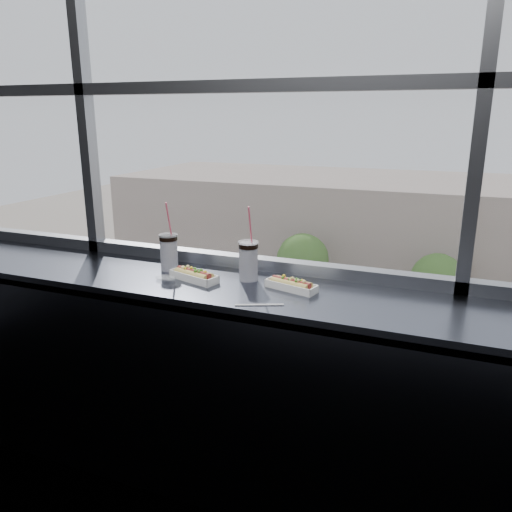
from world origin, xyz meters
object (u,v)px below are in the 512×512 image
at_px(hotdog_tray_left, 194,275).
at_px(soda_cup_right, 248,259).
at_px(car_far_a, 249,311).
at_px(car_far_b, 430,342).
at_px(loose_straw, 259,305).
at_px(car_near_a, 85,355).
at_px(pedestrian_a, 345,308).
at_px(tree_left, 303,260).
at_px(tree_center, 437,279).
at_px(wrapper, 165,278).
at_px(car_near_c, 446,430).
at_px(soda_cup_left, 169,250).
at_px(hotdog_tray_right, 291,285).
at_px(pedestrian_c, 482,327).
at_px(car_near_b, 263,391).

xyz_separation_m(hotdog_tray_left, soda_cup_right, (0.24, 0.10, 0.08)).
bearing_deg(car_far_a, car_far_b, -94.08).
relative_size(loose_straw, car_near_a, 0.04).
xyz_separation_m(car_near_a, pedestrian_a, (11.04, 11.20, 0.03)).
bearing_deg(tree_left, tree_center, 0.00).
bearing_deg(tree_left, wrapper, -75.26).
distance_m(loose_straw, car_near_c, 19.91).
bearing_deg(soda_cup_left, pedestrian_a, 98.93).
distance_m(car_near_c, tree_left, 15.47).
distance_m(hotdog_tray_left, car_far_a, 28.36).
relative_size(hotdog_tray_right, loose_straw, 1.25).
relative_size(hotdog_tray_right, soda_cup_right, 0.71).
xyz_separation_m(soda_cup_left, car_far_b, (1.02, 24.19, -11.19)).
bearing_deg(soda_cup_left, hotdog_tray_right, -5.00).
xyz_separation_m(soda_cup_left, car_near_c, (2.01, 16.19, -11.17)).
bearing_deg(hotdog_tray_left, pedestrian_c, 99.80).
relative_size(soda_cup_left, tree_left, 0.07).
xyz_separation_m(soda_cup_left, car_near_a, (-15.35, 16.19, -11.21)).
bearing_deg(pedestrian_a, wrapper, -170.98).
relative_size(car_far_b, car_near_b, 0.96).
xyz_separation_m(hotdog_tray_right, soda_cup_right, (-0.23, 0.06, 0.08)).
height_order(loose_straw, car_far_b, loose_straw).
height_order(car_near_c, tree_left, tree_left).
bearing_deg(loose_straw, car_far_b, 65.94).
relative_size(loose_straw, car_far_b, 0.04).
distance_m(hotdog_tray_left, soda_cup_right, 0.28).
relative_size(car_far_b, car_near_a, 1.02).
relative_size(loose_straw, pedestrian_a, 0.10).
height_order(pedestrian_c, pedestrian_a, pedestrian_c).
distance_m(car_near_a, tree_center, 20.40).
height_order(hotdog_tray_left, car_near_a, hotdog_tray_left).
bearing_deg(car_near_b, tree_center, -36.65).
xyz_separation_m(wrapper, pedestrian_c, (3.63, 27.24, -11.00)).
bearing_deg(car_near_a, car_far_b, -60.30).
xyz_separation_m(hotdog_tray_left, tree_center, (0.79, 28.29, -8.79)).
bearing_deg(car_near_a, hotdog_tray_left, -132.69).
bearing_deg(hotdog_tray_right, loose_straw, -89.88).
height_order(hotdog_tray_left, pedestrian_c, hotdog_tray_left).
bearing_deg(car_near_b, pedestrian_a, -14.51).
xyz_separation_m(hotdog_tray_right, tree_left, (-8.06, 28.25, -8.46)).
height_order(pedestrian_a, tree_left, tree_left).
distance_m(soda_cup_right, car_near_a, 25.24).
relative_size(car_far_b, tree_center, 1.16).
height_order(loose_straw, car_far_a, loose_straw).
distance_m(loose_straw, pedestrian_a, 30.23).
bearing_deg(tree_left, car_near_c, -51.92).
height_order(hotdog_tray_left, soda_cup_right, soda_cup_right).
distance_m(hotdog_tray_right, pedestrian_a, 30.03).
bearing_deg(pedestrian_c, hotdog_tray_left, -7.33).
bearing_deg(soda_cup_right, hotdog_tray_right, -13.93).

